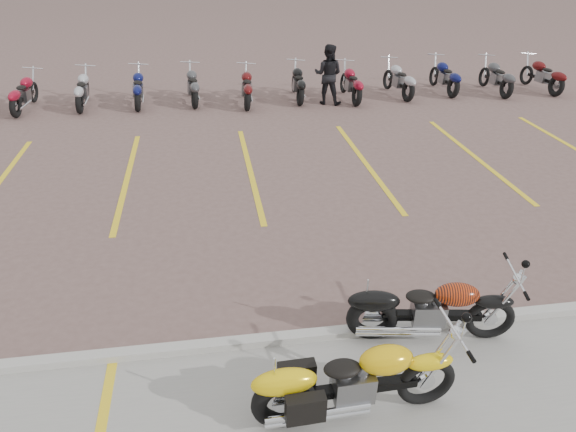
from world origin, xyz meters
The scene contains 7 objects.
ground centered at (0.00, 0.00, 0.00)m, with size 100.00×100.00×0.00m, color #735852.
curb centered at (0.00, -2.00, 0.06)m, with size 60.00×0.18×0.12m, color #ADAAA3.
parking_stripes centered at (0.00, 4.00, 0.00)m, with size 38.00×5.50×0.01m, color yellow, non-canonical shape.
yellow_cruiser centered at (0.41, -3.33, 0.47)m, with size 2.31×0.35×0.95m.
flame_cruiser centered at (1.72, -2.19, 0.45)m, with size 2.18×0.51×0.90m.
person_b centered at (2.90, 9.05, 0.90)m, with size 0.88×0.68×1.81m, color black.
bg_bike_row centered at (1.21, 9.68, 0.55)m, with size 18.81×2.01×1.10m.
Camera 1 is at (-0.97, -7.75, 4.84)m, focal length 35.00 mm.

